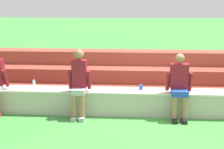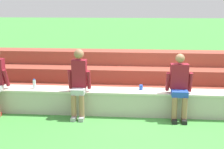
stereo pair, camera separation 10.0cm
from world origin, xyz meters
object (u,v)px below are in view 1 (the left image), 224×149
Objects in this scene: person_right_of_center at (179,85)px; water_bottle_center_gap at (34,84)px; plastic_cup_middle at (141,87)px; person_center at (79,82)px.

person_right_of_center is 6.43× the size of water_bottle_center_gap.
plastic_cup_middle is at bearing 160.99° from person_right_of_center.
person_center is 1.36m from plastic_cup_middle.
person_center is at bearing -166.63° from plastic_cup_middle.
person_right_of_center is at bearing -3.43° from water_bottle_center_gap.
water_bottle_center_gap is at bearing -178.01° from plastic_cup_middle.
person_right_of_center is (2.10, 0.04, -0.03)m from person_center.
plastic_cup_middle is at bearing 1.99° from water_bottle_center_gap.
plastic_cup_middle is (2.36, 0.08, -0.05)m from water_bottle_center_gap.
water_bottle_center_gap is (-1.05, 0.23, -0.13)m from person_center.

